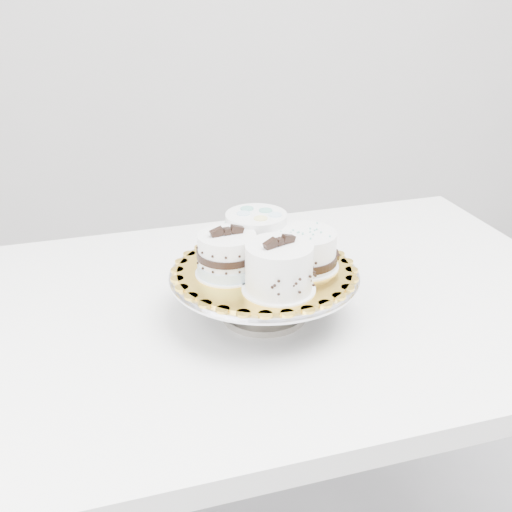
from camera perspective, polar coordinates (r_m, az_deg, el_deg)
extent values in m
cube|color=white|center=(1.20, 1.24, -4.86)|extent=(1.28, 0.90, 0.04)
cube|color=white|center=(1.88, 14.16, -6.86)|extent=(0.05, 0.05, 0.71)
cylinder|color=gray|center=(1.14, 0.72, -5.06)|extent=(0.15, 0.15, 0.01)
cylinder|color=gray|center=(1.12, 0.73, -3.58)|extent=(0.10, 0.10, 0.08)
cylinder|color=silver|center=(1.10, 0.74, -1.58)|extent=(0.32, 0.32, 0.01)
cylinder|color=silver|center=(1.10, 0.74, -1.69)|extent=(0.33, 0.33, 0.00)
cylinder|color=gold|center=(1.10, 0.74, -1.27)|extent=(0.33, 0.33, 0.00)
cylinder|color=white|center=(1.03, 2.02, -2.93)|extent=(0.12, 0.12, 0.00)
cylinder|color=white|center=(1.02, 2.06, -0.98)|extent=(0.14, 0.14, 0.08)
cylinder|color=white|center=(1.08, -2.53, -1.48)|extent=(0.11, 0.11, 0.00)
cylinder|color=white|center=(1.07, -2.57, 0.23)|extent=(0.11, 0.11, 0.07)
cylinder|color=silver|center=(1.08, -2.54, -0.99)|extent=(0.10, 0.10, 0.02)
cylinder|color=black|center=(1.07, -2.57, 0.26)|extent=(0.10, 0.10, 0.01)
cylinder|color=white|center=(1.15, 0.02, 0.18)|extent=(0.12, 0.12, 0.00)
cylinder|color=white|center=(1.13, 0.02, 1.98)|extent=(0.12, 0.12, 0.08)
cylinder|color=white|center=(1.11, 4.22, -0.83)|extent=(0.12, 0.12, 0.00)
cylinder|color=white|center=(1.10, 4.27, 0.66)|extent=(0.12, 0.12, 0.06)
cylinder|color=black|center=(1.11, 4.24, -0.10)|extent=(0.12, 0.12, 0.01)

